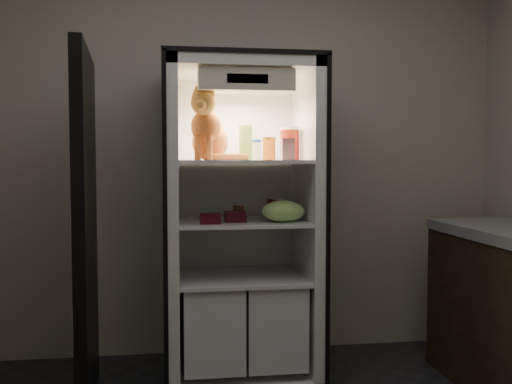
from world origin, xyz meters
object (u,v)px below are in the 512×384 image
refrigerator (240,243)px  soda_can_c (278,210)px  parmesan_shaker (246,143)px  soda_can_b (280,210)px  condiment_jar (239,211)px  grape_bag (283,211)px  soda_can_a (272,208)px  cream_carton (287,149)px  tabby_cat (208,133)px  salsa_jar (269,149)px  berry_box_left (211,219)px  berry_box_right (235,217)px  mayo_tub (254,150)px  pepper_jar (290,144)px

refrigerator → soda_can_c: (0.20, -0.17, 0.21)m
parmesan_shaker → soda_can_b: size_ratio=1.83×
condiment_jar → grape_bag: 0.30m
soda_can_a → soda_can_b: bearing=-76.9°
refrigerator → soda_can_a: (0.20, 0.05, 0.21)m
cream_carton → condiment_jar: (-0.25, 0.24, -0.36)m
tabby_cat → soda_can_b: 0.62m
salsa_jar → berry_box_left: 0.56m
salsa_jar → grape_bag: 0.40m
salsa_jar → berry_box_right: 0.46m
tabby_cat → condiment_jar: (0.18, 0.11, -0.46)m
tabby_cat → soda_can_a: tabby_cat is taller
mayo_tub → soda_can_a: (0.11, -0.03, -0.35)m
salsa_jar → soda_can_c: size_ratio=1.05×
soda_can_b → mayo_tub: bearing=132.1°
refrigerator → berry_box_left: bearing=-128.5°
pepper_jar → soda_can_b: pepper_jar is taller
parmesan_shaker → soda_can_b: bearing=-5.4°
soda_can_a → soda_can_c: size_ratio=0.91×
refrigerator → berry_box_left: 0.36m
condiment_jar → grape_bag: bearing=-37.1°
salsa_jar → soda_can_c: (0.03, -0.12, -0.35)m
refrigerator → berry_box_left: (-0.19, -0.24, 0.18)m
grape_bag → cream_carton: bearing=-80.3°
parmesan_shaker → soda_can_a: bearing=28.7°
pepper_jar → berry_box_right: size_ratio=1.65×
refrigerator → grape_bag: 0.37m
salsa_jar → cream_carton: bearing=-73.5°
soda_can_c → berry_box_left: size_ratio=1.16×
mayo_tub → soda_can_a: mayo_tub is taller
grape_bag → berry_box_left: (-0.41, -0.03, -0.03)m
berry_box_right → berry_box_left: bearing=-152.9°
refrigerator → cream_carton: size_ratio=15.89×
refrigerator → parmesan_shaker: size_ratio=9.21×
salsa_jar → soda_can_c: 0.37m
cream_carton → berry_box_right: bearing=159.7°
parmesan_shaker → condiment_jar: bearing=169.7°
soda_can_c → tabby_cat: bearing=176.3°
pepper_jar → cream_carton: size_ratio=1.64×
parmesan_shaker → grape_bag: bearing=-41.4°
soda_can_a → berry_box_left: (-0.40, -0.30, -0.03)m
tabby_cat → parmesan_shaker: tabby_cat is taller
soda_can_c → condiment_jar: soda_can_c is taller
parmesan_shaker → refrigerator: bearing=124.8°
tabby_cat → grape_bag: tabby_cat is taller
mayo_tub → berry_box_right: size_ratio=1.05×
mayo_tub → soda_can_c: mayo_tub is taller
grape_bag → berry_box_left: 0.42m
refrigerator → soda_can_a: bearing=14.9°
parmesan_shaker → berry_box_right: 0.45m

